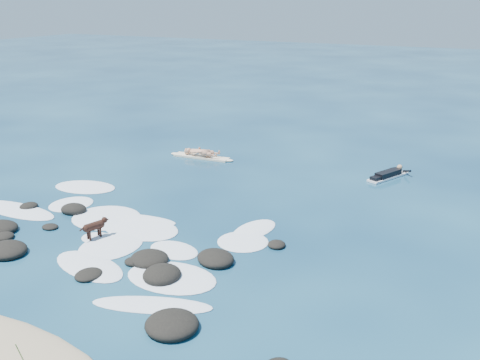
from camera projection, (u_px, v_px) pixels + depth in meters
The scene contains 6 objects.
ground at pixel (165, 234), 18.45m from camera, with size 160.00×160.00×0.00m, color #0A2642.
reef_rocks at pixel (107, 259), 16.47m from camera, with size 13.23×6.62×0.47m.
breaking_foam at pixel (122, 231), 18.65m from camera, with size 12.22×8.41×0.12m.
standing_surfer_rig at pixel (201, 143), 26.96m from camera, with size 3.53×0.80×2.01m.
paddling_surfer_rig at pixel (389, 174), 24.18m from camera, with size 1.66×2.54×0.45m.
dog at pixel (95, 226), 17.94m from camera, with size 0.52×1.10×0.72m.
Camera 1 is at (9.91, -13.87, 7.75)m, focal length 40.00 mm.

